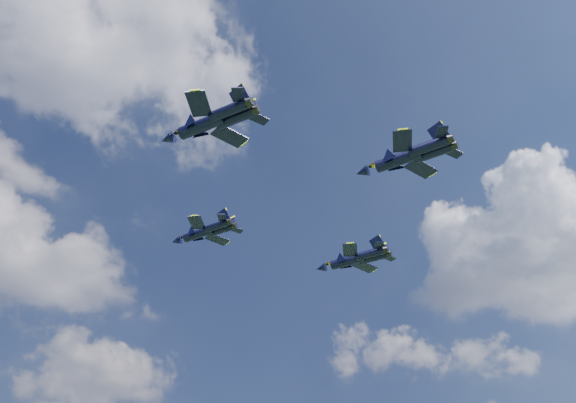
# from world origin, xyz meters

# --- Properties ---
(jet_lead) EXTENTS (10.78, 13.14, 3.30)m
(jet_lead) POSITION_xyz_m (-5.99, 21.08, 63.90)
(jet_lead) COLOR black
(jet_left) EXTENTS (12.98, 15.63, 3.94)m
(jet_left) POSITION_xyz_m (-14.71, -5.83, 63.76)
(jet_left) COLOR black
(jet_right) EXTENTS (11.94, 14.27, 3.61)m
(jet_right) POSITION_xyz_m (20.41, 15.58, 62.01)
(jet_right) COLOR black
(jet_slot) EXTENTS (12.82, 15.93, 3.98)m
(jet_slot) POSITION_xyz_m (14.75, -10.03, 64.72)
(jet_slot) COLOR black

